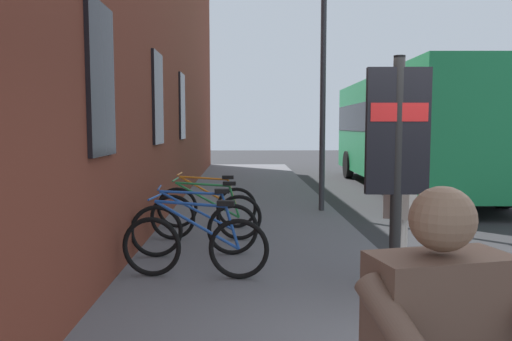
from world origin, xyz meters
name	(u,v)px	position (x,y,z in m)	size (l,w,h in m)	color
ground	(398,226)	(6.00, -1.00, 0.00)	(60.00, 60.00, 0.00)	#2D2D30
sidewalk_pavement	(253,207)	(8.00, 1.75, 0.06)	(24.00, 3.50, 0.12)	slate
station_facade	(168,35)	(8.99, 3.80, 4.12)	(22.00, 0.65, 8.24)	brown
bicycle_beside_lamp	(196,245)	(2.46, 2.55, 0.51)	(0.48, 1.76, 0.97)	black
bicycle_end_of_row	(196,228)	(3.46, 2.64, 0.51)	(0.48, 1.77, 0.97)	black
bicycle_under_window	(206,215)	(4.43, 2.56, 0.51)	(0.48, 1.77, 0.97)	black
bicycle_by_door	(207,206)	(5.37, 2.61, 0.51)	(0.48, 1.77, 0.97)	black
transit_info_sign	(397,149)	(0.97, 0.64, 1.72)	(0.11, 0.55, 2.40)	black
city_bus	(409,126)	(11.43, -3.00, 1.92)	(10.57, 2.89, 3.35)	#1E8C4C
pedestrian_by_facade	(401,195)	(1.74, 0.35, 1.20)	(0.60, 0.46, 1.77)	#B2A599
street_lamp	(323,54)	(7.15, 0.30, 3.41)	(0.28, 0.28, 5.61)	#333338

